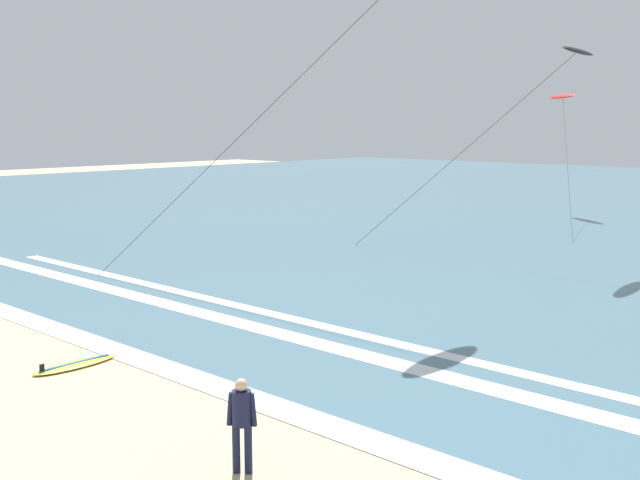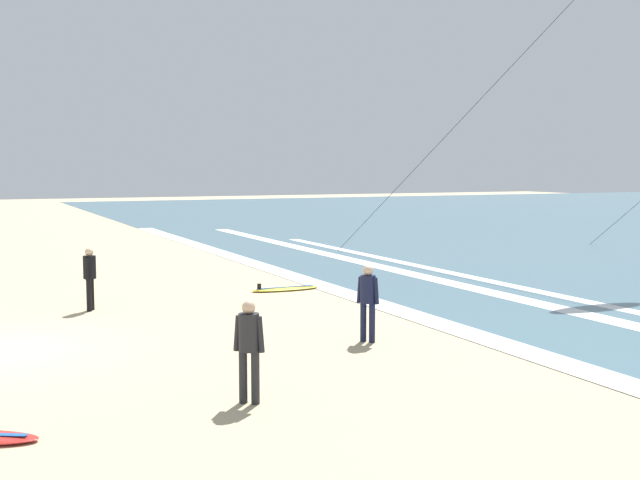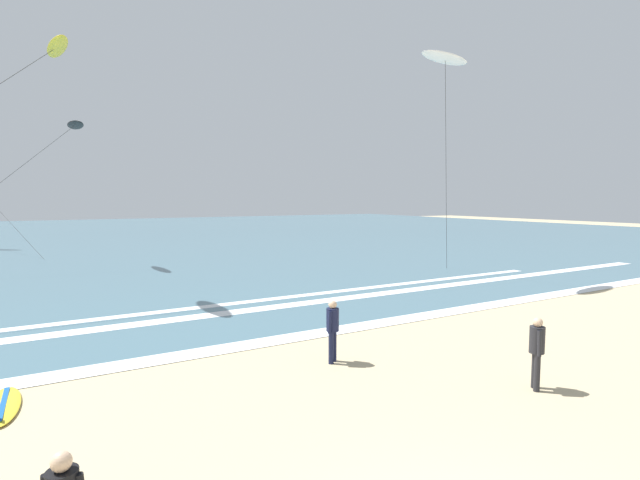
% 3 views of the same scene
% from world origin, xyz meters
% --- Properties ---
extents(wave_foam_shoreline, '(57.13, 0.85, 0.01)m').
position_xyz_m(wave_foam_shoreline, '(-1.57, 9.53, 0.01)').
color(wave_foam_shoreline, white).
rests_on(wave_foam_shoreline, ocean_surface).
extents(wave_foam_mid_break, '(55.44, 0.75, 0.01)m').
position_xyz_m(wave_foam_mid_break, '(0.40, 13.41, 0.01)').
color(wave_foam_mid_break, white).
rests_on(wave_foam_mid_break, ocean_surface).
extents(wave_foam_outer_break, '(39.14, 0.51, 0.01)m').
position_xyz_m(wave_foam_outer_break, '(-0.08, 14.78, 0.01)').
color(wave_foam_outer_break, white).
rests_on(wave_foam_outer_break, ocean_surface).
extents(surfer_foreground_main, '(0.49, 0.32, 1.60)m').
position_xyz_m(surfer_foreground_main, '(-3.75, 2.47, 0.96)').
color(surfer_foreground_main, black).
rests_on(surfer_foreground_main, ground).
extents(surfer_mid_group, '(0.40, 0.44, 1.60)m').
position_xyz_m(surfer_mid_group, '(5.30, 3.49, 0.96)').
color(surfer_mid_group, '#232328').
rests_on(surfer_mid_group, ground).
extents(surfer_left_far, '(0.46, 0.38, 1.60)m').
position_xyz_m(surfer_left_far, '(2.34, 7.15, 0.96)').
color(surfer_left_far, '#141938').
rests_on(surfer_left_far, ground).
extents(surfboard_right_spare, '(0.62, 2.11, 0.25)m').
position_xyz_m(surfboard_right_spare, '(-4.70, 8.20, 0.05)').
color(surfboard_right_spare, yellow).
rests_on(surfboard_right_spare, ground).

